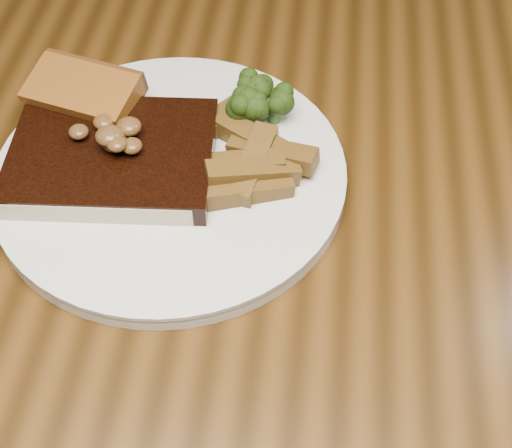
{
  "coord_description": "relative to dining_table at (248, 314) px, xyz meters",
  "views": [
    {
      "loc": [
        0.05,
        -0.34,
        1.21
      ],
      "look_at": [
        0.01,
        0.01,
        0.78
      ],
      "focal_mm": 50.0,
      "sensor_mm": 36.0,
      "label": 1
    }
  ],
  "objects": [
    {
      "name": "dining_table",
      "position": [
        0.0,
        0.0,
        0.0
      ],
      "size": [
        1.6,
        0.9,
        0.75
      ],
      "color": "#442A0D",
      "rests_on": "ground"
    },
    {
      "name": "chair_far",
      "position": [
        -0.11,
        0.72,
        -0.16
      ],
      "size": [
        0.53,
        0.53,
        0.91
      ],
      "rotation": [
        0.0,
        0.0,
        3.41
      ],
      "color": "black",
      "rests_on": "ground"
    },
    {
      "name": "plate",
      "position": [
        -0.08,
        0.07,
        0.1
      ],
      "size": [
        0.31,
        0.31,
        0.01
      ],
      "primitive_type": "cylinder",
      "rotation": [
        0.0,
        0.0,
        -0.03
      ],
      "color": "silver",
      "rests_on": "dining_table"
    },
    {
      "name": "steak",
      "position": [
        -0.12,
        0.07,
        0.12
      ],
      "size": [
        0.18,
        0.14,
        0.03
      ],
      "primitive_type": "cube",
      "rotation": [
        0.0,
        0.0,
        0.07
      ],
      "color": "black",
      "rests_on": "plate"
    },
    {
      "name": "steak_bone",
      "position": [
        -0.12,
        0.01,
        0.11
      ],
      "size": [
        0.16,
        0.03,
        0.02
      ],
      "primitive_type": "cube",
      "rotation": [
        0.0,
        0.0,
        0.07
      ],
      "color": "beige",
      "rests_on": "plate"
    },
    {
      "name": "mushroom_pile",
      "position": [
        -0.12,
        0.07,
        0.14
      ],
      "size": [
        0.06,
        0.06,
        0.03
      ],
      "primitive_type": null,
      "color": "brown",
      "rests_on": "steak"
    },
    {
      "name": "garlic_bread",
      "position": [
        -0.16,
        0.13,
        0.12
      ],
      "size": [
        0.11,
        0.08,
        0.02
      ],
      "primitive_type": "cube",
      "rotation": [
        0.0,
        0.0,
        -0.25
      ],
      "color": "brown",
      "rests_on": "plate"
    },
    {
      "name": "potato_wedges",
      "position": [
        -0.02,
        0.08,
        0.12
      ],
      "size": [
        0.1,
        0.1,
        0.02
      ],
      "primitive_type": null,
      "color": "brown",
      "rests_on": "plate"
    },
    {
      "name": "broccoli_cluster",
      "position": [
        -0.01,
        0.16,
        0.12
      ],
      "size": [
        0.07,
        0.07,
        0.04
      ],
      "primitive_type": null,
      "color": "#243C0D",
      "rests_on": "plate"
    }
  ]
}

